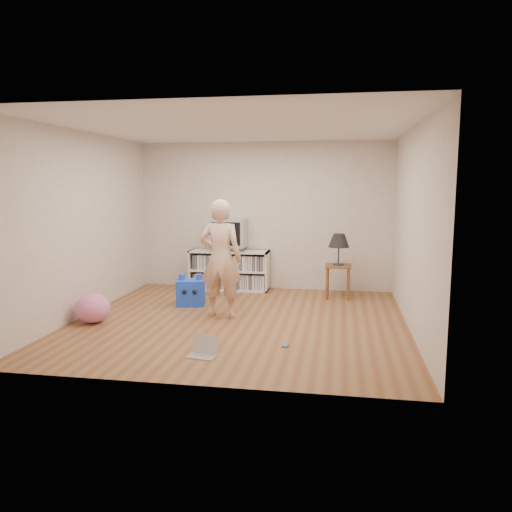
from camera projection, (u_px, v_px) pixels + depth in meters
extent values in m
plane|color=brown|center=(240.00, 321.00, 6.86)|extent=(4.50, 4.50, 0.00)
cube|color=beige|center=(264.00, 216.00, 8.87)|extent=(4.50, 0.02, 2.60)
cube|color=beige|center=(189.00, 247.00, 4.47)|extent=(4.50, 0.02, 2.60)
cube|color=beige|center=(83.00, 224.00, 7.04)|extent=(0.02, 4.50, 2.60)
cube|color=beige|center=(414.00, 229.00, 6.30)|extent=(0.02, 4.50, 2.60)
cube|color=white|center=(239.00, 127.00, 6.48)|extent=(4.50, 4.50, 0.01)
cube|color=white|center=(232.00, 268.00, 9.08)|extent=(1.40, 0.03, 0.70)
cube|color=white|center=(192.00, 269.00, 8.99)|extent=(0.03, 0.45, 0.70)
cube|color=white|center=(267.00, 271.00, 8.76)|extent=(0.03, 0.45, 0.70)
cube|color=white|center=(230.00, 288.00, 8.92)|extent=(1.40, 0.45, 0.03)
cube|color=white|center=(229.00, 270.00, 8.87)|extent=(1.34, 0.45, 0.03)
cube|color=white|center=(229.00, 251.00, 8.83)|extent=(1.40, 0.45, 0.03)
cube|color=silver|center=(229.00, 270.00, 8.87)|extent=(1.26, 0.36, 0.64)
cube|color=gray|center=(229.00, 249.00, 8.82)|extent=(0.45, 0.35, 0.07)
cube|color=#A0A0A5|center=(229.00, 233.00, 8.78)|extent=(0.60, 0.52, 0.50)
cube|color=black|center=(226.00, 234.00, 8.52)|extent=(0.50, 0.01, 0.40)
cylinder|color=brown|center=(327.00, 284.00, 8.07)|extent=(0.04, 0.04, 0.52)
cylinder|color=brown|center=(348.00, 285.00, 8.02)|extent=(0.04, 0.04, 0.52)
cylinder|color=brown|center=(328.00, 280.00, 8.41)|extent=(0.04, 0.04, 0.52)
cylinder|color=brown|center=(348.00, 281.00, 8.35)|extent=(0.04, 0.04, 0.52)
cube|color=brown|center=(338.00, 266.00, 8.17)|extent=(0.42, 0.42, 0.03)
cylinder|color=#333333|center=(338.00, 264.00, 8.17)|extent=(0.18, 0.18, 0.02)
cylinder|color=#333333|center=(339.00, 254.00, 8.14)|extent=(0.02, 0.02, 0.32)
imported|color=beige|center=(221.00, 259.00, 6.96)|extent=(0.63, 0.44, 1.66)
cube|color=silver|center=(202.00, 356.00, 5.43)|extent=(0.34, 0.26, 0.01)
cube|color=silver|center=(206.00, 344.00, 5.52)|extent=(0.31, 0.12, 0.20)
cube|color=black|center=(206.00, 344.00, 5.52)|extent=(0.27, 0.09, 0.16)
cube|color=#486EC0|center=(285.00, 346.00, 5.76)|extent=(0.08, 0.10, 0.02)
cube|color=#1949FF|center=(191.00, 292.00, 7.73)|extent=(0.47, 0.40, 0.40)
cylinder|color=#1949FF|center=(182.00, 277.00, 7.70)|extent=(0.10, 0.10, 0.09)
cylinder|color=#1949FF|center=(199.00, 277.00, 7.70)|extent=(0.10, 0.10, 0.09)
sphere|color=black|center=(184.00, 292.00, 7.56)|extent=(0.07, 0.07, 0.07)
sphere|color=black|center=(195.00, 292.00, 7.56)|extent=(0.07, 0.07, 0.07)
ellipsoid|color=pink|center=(93.00, 308.00, 6.75)|extent=(0.48, 0.48, 0.40)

